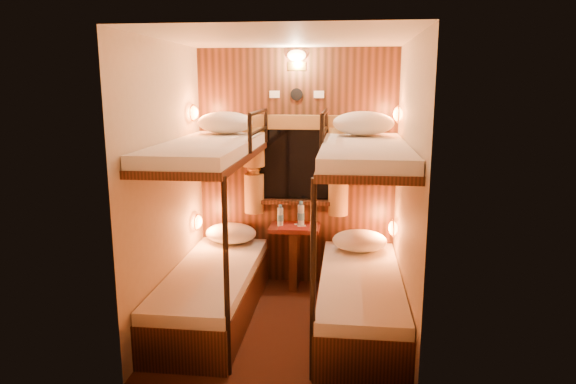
# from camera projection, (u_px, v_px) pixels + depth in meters

# --- Properties ---
(floor) EXTENTS (2.10, 2.10, 0.00)m
(floor) POSITION_uv_depth(u_px,v_px,m) (284.00, 324.00, 4.47)
(floor) COLOR #3D1B10
(floor) RESTS_ON ground
(ceiling) EXTENTS (2.10, 2.10, 0.00)m
(ceiling) POSITION_uv_depth(u_px,v_px,m) (284.00, 38.00, 3.98)
(ceiling) COLOR silver
(ceiling) RESTS_ON wall_back
(wall_back) EXTENTS (2.40, 0.00, 2.40)m
(wall_back) POSITION_uv_depth(u_px,v_px,m) (297.00, 169.00, 5.24)
(wall_back) COLOR #C6B293
(wall_back) RESTS_ON floor
(wall_front) EXTENTS (2.40, 0.00, 2.40)m
(wall_front) POSITION_uv_depth(u_px,v_px,m) (263.00, 223.00, 3.20)
(wall_front) COLOR #C6B293
(wall_front) RESTS_ON floor
(wall_left) EXTENTS (0.00, 2.40, 2.40)m
(wall_left) POSITION_uv_depth(u_px,v_px,m) (167.00, 186.00, 4.34)
(wall_left) COLOR #C6B293
(wall_left) RESTS_ON floor
(wall_right) EXTENTS (0.00, 2.40, 2.40)m
(wall_right) POSITION_uv_depth(u_px,v_px,m) (408.00, 192.00, 4.11)
(wall_right) COLOR #C6B293
(wall_right) RESTS_ON floor
(back_panel) EXTENTS (2.00, 0.03, 2.40)m
(back_panel) POSITION_uv_depth(u_px,v_px,m) (297.00, 169.00, 5.23)
(back_panel) COLOR black
(back_panel) RESTS_ON floor
(bunk_left) EXTENTS (0.72, 1.90, 1.82)m
(bunk_left) POSITION_uv_depth(u_px,v_px,m) (212.00, 258.00, 4.50)
(bunk_left) COLOR black
(bunk_left) RESTS_ON floor
(bunk_right) EXTENTS (0.72, 1.90, 1.82)m
(bunk_right) POSITION_uv_depth(u_px,v_px,m) (361.00, 263.00, 4.35)
(bunk_right) COLOR black
(bunk_right) RESTS_ON floor
(window) EXTENTS (1.00, 0.12, 0.79)m
(window) POSITION_uv_depth(u_px,v_px,m) (296.00, 171.00, 5.20)
(window) COLOR black
(window) RESTS_ON back_panel
(curtains) EXTENTS (1.10, 0.22, 1.00)m
(curtains) POSITION_uv_depth(u_px,v_px,m) (296.00, 164.00, 5.15)
(curtains) COLOR olive
(curtains) RESTS_ON back_panel
(back_fixtures) EXTENTS (0.54, 0.09, 0.48)m
(back_fixtures) POSITION_uv_depth(u_px,v_px,m) (297.00, 63.00, 4.98)
(back_fixtures) COLOR black
(back_fixtures) RESTS_ON back_panel
(reading_lamps) EXTENTS (2.00, 0.20, 1.25)m
(reading_lamps) POSITION_uv_depth(u_px,v_px,m) (293.00, 171.00, 4.90)
(reading_lamps) COLOR orange
(reading_lamps) RESTS_ON wall_left
(table) EXTENTS (0.50, 0.34, 0.66)m
(table) POSITION_uv_depth(u_px,v_px,m) (294.00, 248.00, 5.21)
(table) COLOR maroon
(table) RESTS_ON floor
(bottle_left) EXTENTS (0.06, 0.06, 0.22)m
(bottle_left) POSITION_uv_depth(u_px,v_px,m) (280.00, 217.00, 5.15)
(bottle_left) COLOR #99BFE5
(bottle_left) RESTS_ON table
(bottle_right) EXTENTS (0.07, 0.07, 0.25)m
(bottle_right) POSITION_uv_depth(u_px,v_px,m) (301.00, 215.00, 5.16)
(bottle_right) COLOR #99BFE5
(bottle_right) RESTS_ON table
(sachet_a) EXTENTS (0.10, 0.08, 0.01)m
(sachet_a) POSITION_uv_depth(u_px,v_px,m) (302.00, 226.00, 5.15)
(sachet_a) COLOR silver
(sachet_a) RESTS_ON table
(sachet_b) EXTENTS (0.08, 0.07, 0.01)m
(sachet_b) POSITION_uv_depth(u_px,v_px,m) (298.00, 224.00, 5.21)
(sachet_b) COLOR silver
(sachet_b) RESTS_ON table
(pillow_lower_left) EXTENTS (0.52, 0.37, 0.20)m
(pillow_lower_left) POSITION_uv_depth(u_px,v_px,m) (231.00, 233.00, 5.23)
(pillow_lower_left) COLOR silver
(pillow_lower_left) RESTS_ON bunk_left
(pillow_lower_right) EXTENTS (0.53, 0.38, 0.21)m
(pillow_lower_right) POSITION_uv_depth(u_px,v_px,m) (360.00, 241.00, 4.97)
(pillow_lower_right) COLOR silver
(pillow_lower_right) RESTS_ON bunk_right
(pillow_upper_left) EXTENTS (0.53, 0.38, 0.21)m
(pillow_upper_left) POSITION_uv_depth(u_px,v_px,m) (225.00, 123.00, 4.87)
(pillow_upper_left) COLOR silver
(pillow_upper_left) RESTS_ON bunk_left
(pillow_upper_right) EXTENTS (0.56, 0.40, 0.22)m
(pillow_upper_right) POSITION_uv_depth(u_px,v_px,m) (363.00, 123.00, 4.69)
(pillow_upper_right) COLOR silver
(pillow_upper_right) RESTS_ON bunk_right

